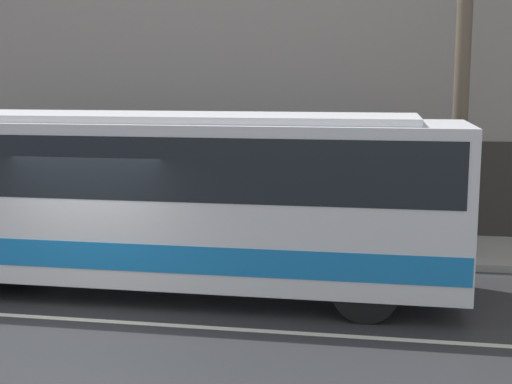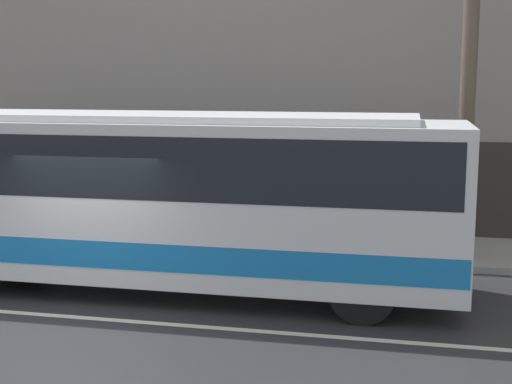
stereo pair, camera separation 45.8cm
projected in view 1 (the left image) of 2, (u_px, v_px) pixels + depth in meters
name	position (u px, v px, depth m)	size (l,w,h in m)	color
ground_plane	(77.00, 320.00, 11.17)	(60.00, 60.00, 0.00)	#2D2D30
sidewalk	(175.00, 240.00, 16.38)	(60.00, 2.74, 0.14)	gray
building_facade	(190.00, 47.00, 17.15)	(60.00, 0.35, 9.29)	gray
lane_stripe	(77.00, 319.00, 11.17)	(54.00, 0.14, 0.01)	beige
transit_bus	(147.00, 192.00, 12.52)	(10.94, 2.51, 3.14)	silver
utility_pole_near	(462.00, 77.00, 14.11)	(0.31, 0.31, 7.25)	brown
pedestrian_waiting	(44.00, 203.00, 16.74)	(0.36, 0.36, 1.51)	#1E5933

